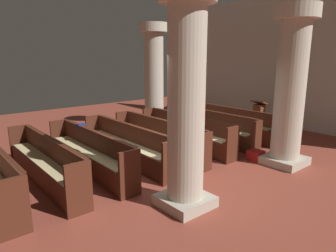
% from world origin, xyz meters
% --- Properties ---
extents(ground_plane, '(19.20, 19.20, 0.00)m').
position_xyz_m(ground_plane, '(0.00, 0.00, 0.00)').
color(ground_plane, brown).
extents(back_wall, '(10.00, 0.16, 4.50)m').
position_xyz_m(back_wall, '(0.00, 6.08, 2.25)').
color(back_wall, beige).
rests_on(back_wall, ground).
extents(pew_row_0, '(3.35, 0.46, 0.88)m').
position_xyz_m(pew_row_0, '(-1.13, 3.48, 0.47)').
color(pew_row_0, '#562819').
rests_on(pew_row_0, ground).
extents(pew_row_1, '(3.35, 0.46, 0.88)m').
position_xyz_m(pew_row_1, '(-1.13, 2.53, 0.47)').
color(pew_row_1, '#562819').
rests_on(pew_row_1, ground).
extents(pew_row_2, '(3.35, 0.47, 0.88)m').
position_xyz_m(pew_row_2, '(-1.13, 1.57, 0.47)').
color(pew_row_2, '#562819').
rests_on(pew_row_2, ground).
extents(pew_row_3, '(3.35, 0.46, 0.88)m').
position_xyz_m(pew_row_3, '(-1.13, 0.62, 0.47)').
color(pew_row_3, '#562819').
rests_on(pew_row_3, ground).
extents(pew_row_4, '(3.35, 0.46, 0.88)m').
position_xyz_m(pew_row_4, '(-1.13, -0.33, 0.47)').
color(pew_row_4, '#562819').
rests_on(pew_row_4, ground).
extents(pew_row_5, '(3.35, 0.47, 0.88)m').
position_xyz_m(pew_row_5, '(-1.13, -1.28, 0.47)').
color(pew_row_5, '#562819').
rests_on(pew_row_5, ground).
extents(pew_row_6, '(3.35, 0.46, 0.88)m').
position_xyz_m(pew_row_6, '(-1.13, -2.23, 0.47)').
color(pew_row_6, '#562819').
rests_on(pew_row_6, ground).
extents(pillar_aisle_side, '(0.95, 0.95, 3.54)m').
position_xyz_m(pillar_aisle_side, '(1.37, 2.42, 1.84)').
color(pillar_aisle_side, '#B6AD9A').
rests_on(pillar_aisle_side, ground).
extents(pillar_far_side, '(0.95, 0.95, 3.54)m').
position_xyz_m(pillar_far_side, '(-3.57, 2.38, 1.84)').
color(pillar_far_side, '#B6AD9A').
rests_on(pillar_far_side, ground).
extents(pillar_aisle_rear, '(0.87, 0.87, 3.54)m').
position_xyz_m(pillar_aisle_rear, '(1.37, -0.76, 1.84)').
color(pillar_aisle_rear, '#B6AD9A').
rests_on(pillar_aisle_rear, ground).
extents(lectern, '(0.48, 0.45, 1.08)m').
position_xyz_m(lectern, '(-0.72, 4.47, 0.45)').
color(lectern, brown).
rests_on(lectern, ground).
extents(hymn_book, '(0.16, 0.19, 0.03)m').
position_xyz_m(hymn_book, '(-1.88, -1.09, 0.90)').
color(hymn_book, navy).
rests_on(hymn_book, pew_row_5).
extents(kneeler_box_red, '(0.33, 0.31, 0.25)m').
position_xyz_m(kneeler_box_red, '(0.79, 2.13, 0.12)').
color(kneeler_box_red, maroon).
rests_on(kneeler_box_red, ground).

